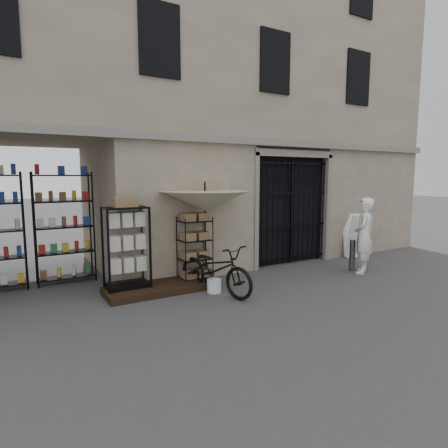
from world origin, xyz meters
TOP-DOWN VIEW (x-y plane):
  - ground at (0.00, 0.00)m, footprint 80.00×80.00m
  - main_building at (0.00, 4.00)m, footprint 14.00×4.00m
  - shop_recess at (-4.50, 2.80)m, footprint 3.00×1.70m
  - shop_shelving at (-4.55, 3.30)m, footprint 2.70×0.50m
  - iron_gate at (1.75, 2.28)m, footprint 2.50×0.21m
  - step_platform at (-2.40, 1.55)m, footprint 2.00×0.90m
  - display_cabinet at (-2.91, 1.70)m, footprint 0.95×0.76m
  - wire_rack at (-1.38, 1.70)m, footprint 0.77×0.65m
  - market_umbrella at (-1.17, 1.59)m, footprint 2.07×2.10m
  - white_bucket at (-1.32, 0.92)m, footprint 0.35×0.35m
  - bicycle at (-1.32, 0.86)m, footprint 0.96×1.19m
  - steel_bollard at (2.60, 0.72)m, footprint 0.15×0.15m
  - shopkeeper at (2.67, 0.47)m, footprint 1.67×1.92m
  - easel_sign at (3.87, 1.69)m, footprint 0.83×0.88m

SIDE VIEW (x-z plane):
  - ground at x=0.00m, z-range 0.00..0.00m
  - bicycle at x=-1.32m, z-range -0.98..0.98m
  - shopkeeper at x=2.67m, z-range -0.23..0.23m
  - step_platform at x=-2.40m, z-range 0.00..0.15m
  - white_bucket at x=-1.32m, z-range 0.00..0.28m
  - steel_bollard at x=2.60m, z-range 0.00..0.79m
  - easel_sign at x=3.87m, z-range 0.02..1.30m
  - wire_rack at x=-1.38m, z-range -0.02..1.50m
  - display_cabinet at x=-2.91m, z-range 0.00..1.78m
  - shop_shelving at x=-4.55m, z-range 0.00..2.50m
  - iron_gate at x=1.75m, z-range 0.00..3.00m
  - shop_recess at x=-4.50m, z-range 0.00..3.00m
  - market_umbrella at x=-1.17m, z-range 0.60..3.36m
  - main_building at x=0.00m, z-range 0.00..9.00m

